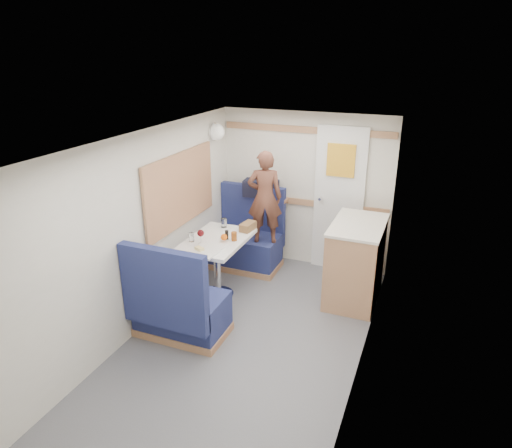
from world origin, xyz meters
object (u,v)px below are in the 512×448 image
at_px(tray, 206,250).
at_px(beer_glass, 234,236).
at_px(dinette_table, 217,252).
at_px(bread_loaf, 248,226).
at_px(dome_light, 216,132).
at_px(cheese_block, 199,249).
at_px(bench_near, 179,310).
at_px(bench_far, 247,244).
at_px(pepper_grinder, 227,235).
at_px(galley_counter, 355,261).
at_px(duffel_bag, 261,188).
at_px(person, 265,197).
at_px(tumbler_left, 191,237).
at_px(orange_fruit, 224,237).
at_px(wine_glass, 201,234).
at_px(tumbler_mid, 224,223).

distance_m(tray, beer_glass, 0.40).
distance_m(dinette_table, bread_loaf, 0.48).
bearing_deg(dome_light, cheese_block, -72.84).
xyz_separation_m(bench_near, dome_light, (-0.39, 1.71, 1.45)).
xyz_separation_m(bench_far, beer_glass, (0.20, -0.83, 0.47)).
distance_m(dome_light, pepper_grinder, 1.37).
bearing_deg(galley_counter, tray, -148.19).
xyz_separation_m(dome_light, beer_glass, (0.59, -0.81, -0.98)).
bearing_deg(cheese_block, dinette_table, 87.88).
distance_m(duffel_bag, tray, 1.48).
height_order(galley_counter, beer_glass, galley_counter).
relative_size(person, tumbler_left, 11.61).
height_order(bench_near, orange_fruit, bench_near).
distance_m(bench_near, wine_glass, 0.87).
relative_size(bench_far, galley_counter, 1.14).
bearing_deg(tray, galley_counter, 31.81).
distance_m(bench_near, pepper_grinder, 1.02).
bearing_deg(pepper_grinder, duffel_bag, 90.75).
distance_m(dome_light, tumbler_mid, 1.14).
height_order(tumbler_left, pepper_grinder, pepper_grinder).
height_order(tray, bread_loaf, bread_loaf).
bearing_deg(tray, dinette_table, 97.51).
distance_m(person, wine_glass, 1.01).
bearing_deg(orange_fruit, wine_glass, -143.02).
height_order(galley_counter, person, person).
bearing_deg(tumbler_mid, wine_glass, -91.46).
height_order(orange_fruit, beer_glass, beer_glass).
bearing_deg(dome_light, wine_glass, -73.96).
height_order(orange_fruit, bread_loaf, bread_loaf).
xyz_separation_m(bench_far, cheese_block, (-0.01, -1.23, 0.45)).
height_order(person, tumbler_left, person).
distance_m(galley_counter, pepper_grinder, 1.48).
height_order(tray, cheese_block, cheese_block).
height_order(dome_light, tumbler_mid, dome_light).
bearing_deg(bench_near, bread_loaf, 79.71).
bearing_deg(dinette_table, orange_fruit, -18.15).
relative_size(bench_near, wine_glass, 6.25).
bearing_deg(dome_light, tray, -69.86).
bearing_deg(dome_light, orange_fruit, -60.48).
bearing_deg(dome_light, duffel_bag, 29.03).
xyz_separation_m(bench_far, person, (0.30, -0.14, 0.73)).
bearing_deg(galley_counter, bread_loaf, -171.99).
bearing_deg(duffel_bag, pepper_grinder, -95.28).
bearing_deg(pepper_grinder, tumbler_left, -149.34).
bearing_deg(wine_glass, tray, -46.75).
bearing_deg(tumbler_mid, dinette_table, -77.83).
xyz_separation_m(person, tray, (-0.26, -1.06, -0.30)).
distance_m(cheese_block, pepper_grinder, 0.43).
relative_size(galley_counter, bread_loaf, 4.18).
bearing_deg(duffel_bag, bread_loaf, -86.24).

